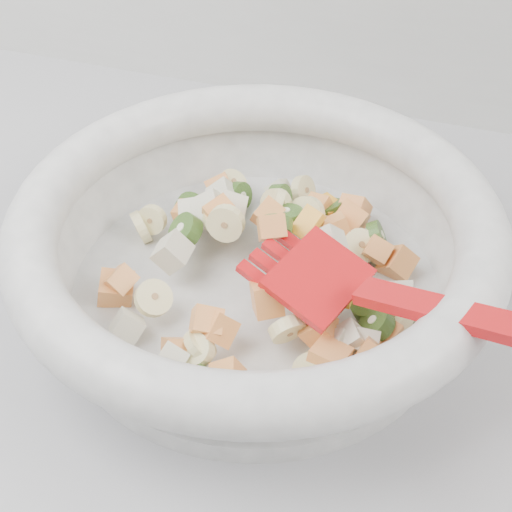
% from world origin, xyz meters
% --- Properties ---
extents(mixing_bowl, '(0.45, 0.35, 0.13)m').
position_xyz_m(mixing_bowl, '(0.15, 1.43, 0.95)').
color(mixing_bowl, white).
rests_on(mixing_bowl, counter).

